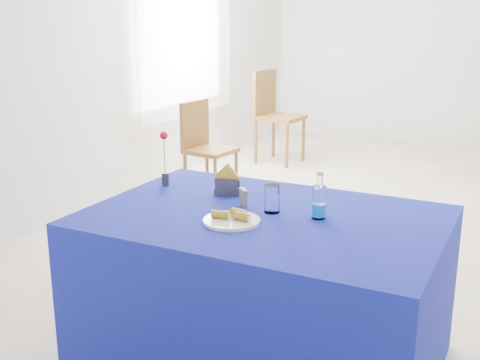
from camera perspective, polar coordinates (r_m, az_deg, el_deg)
name	(u,v)px	position (r m, az deg, el deg)	size (l,w,h in m)	color
floor	(395,228)	(4.98, 14.48, -4.40)	(7.00, 7.00, 0.00)	beige
room_shell	(412,0)	(4.70, 15.95, 16.12)	(7.00, 7.00, 7.00)	silver
window_pane	(181,24)	(6.39, -5.59, 14.49)	(0.04, 1.50, 1.60)	white
curtain	(187,24)	(6.35, -5.04, 14.50)	(0.04, 1.75, 1.85)	white
plate	(232,221)	(2.65, -0.79, -3.90)	(0.25, 0.25, 0.01)	white
drinking_glass	(272,199)	(2.77, 3.06, -1.79)	(0.07, 0.07, 0.13)	white
salt_shaker	(243,197)	(2.88, 0.26, -1.59)	(0.03, 0.03, 0.09)	slate
pepper_shaker	(245,199)	(2.84, 0.46, -1.80)	(0.03, 0.03, 0.09)	slate
blue_table	(264,290)	(2.90, 2.26, -10.40)	(1.60, 1.10, 0.76)	navy
water_bottle	(319,203)	(2.71, 7.51, -2.18)	(0.07, 0.07, 0.21)	white
napkin_holder	(227,185)	(3.05, -1.23, -0.51)	(0.15, 0.09, 0.16)	#3B3A40
rose_vase	(165,161)	(3.21, -7.16, 1.80)	(0.04, 0.04, 0.29)	#28272D
chair_win_a	(204,142)	(5.56, -3.48, 3.63)	(0.44, 0.44, 0.88)	brown
chair_win_b	(273,109)	(6.90, 3.15, 6.71)	(0.51, 0.51, 1.05)	brown
banana_pieces	(234,215)	(2.65, -0.59, -3.30)	(0.18, 0.11, 0.04)	yellow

